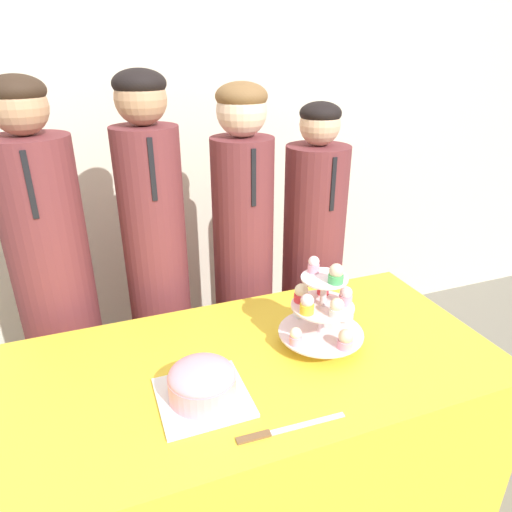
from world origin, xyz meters
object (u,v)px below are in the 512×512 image
student_1 (158,277)px  student_2 (244,268)px  cake_knife (274,432)px  student_0 (58,299)px  round_cake (202,383)px  cupcake_stand (323,309)px  student_3 (312,269)px

student_1 → student_2: bearing=0.0°
cake_knife → student_2: student_2 is taller
student_0 → cake_knife: bearing=-60.7°
round_cake → cupcake_stand: bearing=14.5°
student_1 → student_2: 0.37m
cake_knife → student_1: size_ratio=0.19×
cake_knife → student_2: (0.24, 0.92, 0.00)m
round_cake → cupcake_stand: 0.44m
cupcake_stand → student_2: (-0.05, 0.63, -0.13)m
round_cake → student_3: student_3 is taller
cupcake_stand → student_3: bearing=65.0°
cake_knife → student_0: bearing=121.5°
cupcake_stand → student_0: 1.03m
cupcake_stand → student_1: student_1 is taller
round_cake → student_1: (0.00, 0.74, -0.03)m
student_2 → round_cake: bearing=-117.0°
student_1 → student_3: bearing=-0.0°
cupcake_stand → student_2: size_ratio=0.20×
student_3 → round_cake: bearing=-134.1°
cupcake_stand → student_2: bearing=94.2°
round_cake → student_2: bearing=63.0°
cake_knife → cupcake_stand: 0.43m
round_cake → cake_knife: bearing=-53.8°
round_cake → student_3: bearing=45.9°
cupcake_stand → student_0: student_0 is taller
round_cake → student_0: (-0.38, 0.74, -0.06)m
cake_knife → student_1: 0.93m
student_2 → cake_knife: bearing=-104.7°
round_cake → student_2: student_2 is taller
student_1 → student_3: 0.71m
round_cake → student_0: 0.83m
student_2 → student_1: bearing=-180.0°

